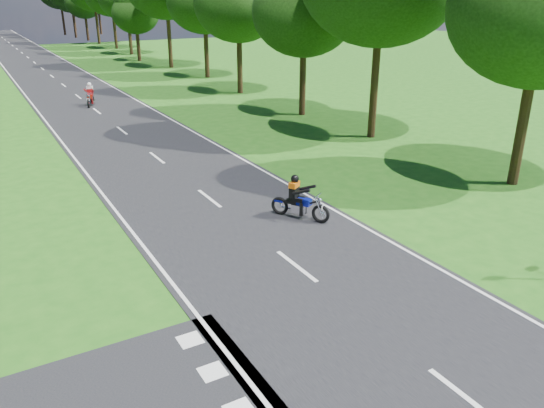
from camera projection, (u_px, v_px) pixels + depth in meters
ground at (340, 300)px, 12.99m from camera, size 160.00×160.00×0.00m
main_road at (42, 69)px, 53.34m from camera, size 7.00×140.00×0.02m
road_markings at (44, 71)px, 51.76m from camera, size 7.40×140.00×0.01m
rider_near_blue at (300, 197)px, 17.43m from camera, size 1.46×1.86×1.51m
rider_far_red at (90, 94)px, 35.37m from camera, size 1.22×1.92×1.52m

